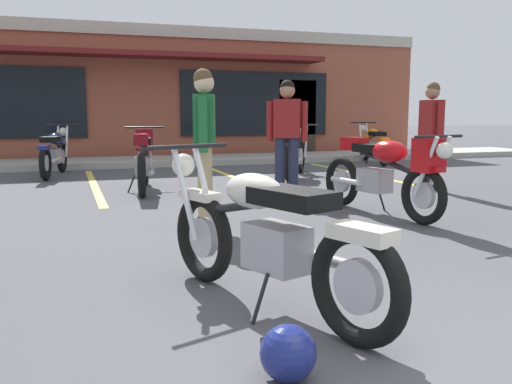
% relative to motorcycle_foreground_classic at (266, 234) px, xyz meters
% --- Properties ---
extents(ground_plane, '(80.00, 80.00, 0.00)m').
position_rel_motorcycle_foreground_classic_xyz_m(ground_plane, '(0.57, 1.97, -0.46)').
color(ground_plane, '#47474C').
extents(sidewalk_kerb, '(22.00, 1.80, 0.14)m').
position_rel_motorcycle_foreground_classic_xyz_m(sidewalk_kerb, '(0.57, 10.04, -0.39)').
color(sidewalk_kerb, '#A8A59E').
rests_on(sidewalk_kerb, ground_plane).
extents(brick_storefront_building, '(16.17, 6.60, 3.41)m').
position_rel_motorcycle_foreground_classic_xyz_m(brick_storefront_building, '(0.57, 14.03, 1.24)').
color(brick_storefront_building, brown).
rests_on(brick_storefront_building, ground_plane).
extents(painted_stall_lines, '(7.77, 4.80, 0.01)m').
position_rel_motorcycle_foreground_classic_xyz_m(painted_stall_lines, '(0.57, 6.44, -0.46)').
color(painted_stall_lines, '#DBCC4C').
rests_on(painted_stall_lines, ground_plane).
extents(motorcycle_foreground_classic, '(1.02, 2.03, 0.98)m').
position_rel_motorcycle_foreground_classic_xyz_m(motorcycle_foreground_classic, '(0.00, 0.00, 0.00)').
color(motorcycle_foreground_classic, black).
rests_on(motorcycle_foreground_classic, ground_plane).
extents(motorcycle_red_sportbike, '(1.36, 1.86, 0.98)m').
position_rel_motorcycle_foreground_classic_xyz_m(motorcycle_red_sportbike, '(2.97, 6.49, 0.00)').
color(motorcycle_red_sportbike, black).
rests_on(motorcycle_red_sportbike, ground_plane).
extents(motorcycle_black_cruiser, '(0.77, 2.10, 0.98)m').
position_rel_motorcycle_foreground_classic_xyz_m(motorcycle_black_cruiser, '(2.39, 2.45, 0.07)').
color(motorcycle_black_cruiser, black).
rests_on(motorcycle_black_cruiser, ground_plane).
extents(motorcycle_blue_standard, '(0.81, 2.08, 0.98)m').
position_rel_motorcycle_foreground_classic_xyz_m(motorcycle_blue_standard, '(5.86, 8.49, 0.00)').
color(motorcycle_blue_standard, black).
rests_on(motorcycle_blue_standard, ground_plane).
extents(motorcycle_green_cafe_racer, '(0.77, 2.09, 0.98)m').
position_rel_motorcycle_foreground_classic_xyz_m(motorcycle_green_cafe_racer, '(-1.34, 8.08, 0.00)').
color(motorcycle_green_cafe_racer, black).
rests_on(motorcycle_green_cafe_racer, ground_plane).
extents(motorcycle_orange_scrambler, '(0.75, 2.10, 0.98)m').
position_rel_motorcycle_foreground_classic_xyz_m(motorcycle_orange_scrambler, '(0.01, 5.60, 0.07)').
color(motorcycle_orange_scrambler, black).
rests_on(motorcycle_orange_scrambler, ground_plane).
extents(person_in_black_shirt, '(0.30, 0.61, 1.68)m').
position_rel_motorcycle_foreground_classic_xyz_m(person_in_black_shirt, '(4.26, 4.18, 0.49)').
color(person_in_black_shirt, black).
rests_on(person_in_black_shirt, ground_plane).
extents(person_in_shorts_foreground, '(0.58, 0.39, 1.68)m').
position_rel_motorcycle_foreground_classic_xyz_m(person_in_shorts_foreground, '(1.94, 4.41, 0.49)').
color(person_in_shorts_foreground, black).
rests_on(person_in_shorts_foreground, ground_plane).
extents(person_by_back_row, '(0.36, 0.60, 1.68)m').
position_rel_motorcycle_foreground_classic_xyz_m(person_by_back_row, '(0.31, 2.80, 0.49)').
color(person_by_back_row, black).
rests_on(person_by_back_row, ground_plane).
extents(helmet_on_pavement, '(0.26, 0.26, 0.26)m').
position_rel_motorcycle_foreground_classic_xyz_m(helmet_on_pavement, '(-0.23, -0.93, -0.33)').
color(helmet_on_pavement, navy).
rests_on(helmet_on_pavement, ground_plane).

